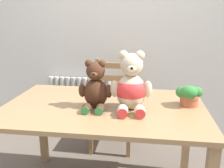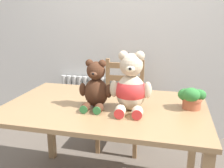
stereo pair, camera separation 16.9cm
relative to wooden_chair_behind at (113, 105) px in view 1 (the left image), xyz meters
The scene contains 7 objects.
wall_back 0.93m from the wooden_chair_behind, 82.66° to the left, with size 8.00×0.04×2.60m, color silver.
radiator 0.58m from the wooden_chair_behind, 144.42° to the left, with size 0.78×0.10×0.66m.
dining_table 0.88m from the wooden_chair_behind, 86.57° to the right, with size 1.43×0.91×0.76m.
wooden_chair_behind is the anchor object (origin of this frame).
teddy_bear_left 1.01m from the wooden_chair_behind, 89.90° to the right, with size 0.23×0.23×0.34m.
teddy_bear_right 1.04m from the wooden_chair_behind, 74.76° to the right, with size 0.28×0.30×0.40m.
potted_plant 1.08m from the wooden_chair_behind, 50.22° to the right, with size 0.19×0.16×0.16m.
Camera 1 is at (0.29, -1.20, 1.39)m, focal length 40.00 mm.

